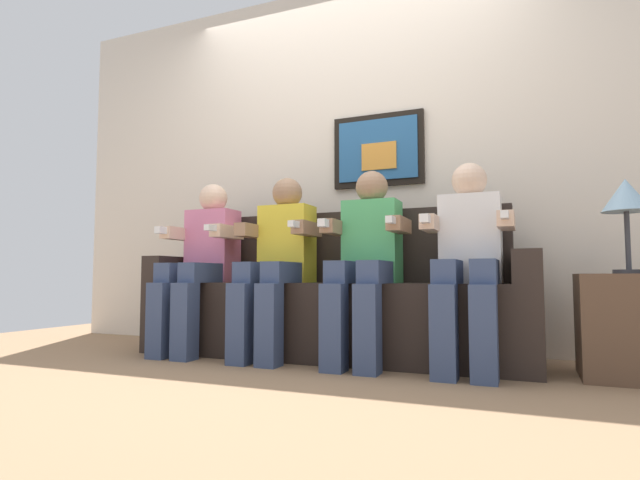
# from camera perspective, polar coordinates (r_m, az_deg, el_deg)

# --- Properties ---
(ground_plane) EXTENTS (6.21, 6.21, 0.00)m
(ground_plane) POSITION_cam_1_polar(r_m,az_deg,el_deg) (2.84, -1.19, -14.04)
(ground_plane) COLOR #8C6B4C
(back_wall_assembly) EXTENTS (4.77, 0.10, 2.60)m
(back_wall_assembly) POSITION_cam_1_polar(r_m,az_deg,el_deg) (3.60, 3.85, 8.92)
(back_wall_assembly) COLOR beige
(back_wall_assembly) RESTS_ON ground_plane
(couch) EXTENTS (2.37, 0.58, 0.90)m
(couch) POSITION_cam_1_polar(r_m,az_deg,el_deg) (3.10, 1.26, -7.38)
(couch) COLOR #2D231E
(couch) RESTS_ON ground_plane
(person_leftmost) EXTENTS (0.46, 0.56, 1.11)m
(person_leftmost) POSITION_cam_1_polar(r_m,az_deg,el_deg) (3.35, -13.26, -2.01)
(person_leftmost) COLOR pink
(person_leftmost) RESTS_ON ground_plane
(person_left_center) EXTENTS (0.46, 0.56, 1.11)m
(person_left_center) POSITION_cam_1_polar(r_m,az_deg,el_deg) (3.06, -4.75, -1.92)
(person_left_center) COLOR yellow
(person_left_center) RESTS_ON ground_plane
(person_right_center) EXTENTS (0.46, 0.56, 1.11)m
(person_right_center) POSITION_cam_1_polar(r_m,az_deg,el_deg) (2.85, 5.25, -1.74)
(person_right_center) COLOR #4CB266
(person_right_center) RESTS_ON ground_plane
(person_rightmost) EXTENTS (0.46, 0.56, 1.11)m
(person_rightmost) POSITION_cam_1_polar(r_m,az_deg,el_deg) (2.74, 16.45, -1.49)
(person_rightmost) COLOR white
(person_rightmost) RESTS_ON ground_plane
(side_table_right) EXTENTS (0.40, 0.40, 0.50)m
(side_table_right) POSITION_cam_1_polar(r_m,az_deg,el_deg) (2.82, 31.22, -8.37)
(side_table_right) COLOR brown
(side_table_right) RESTS_ON ground_plane
(table_lamp) EXTENTS (0.22, 0.22, 0.46)m
(table_lamp) POSITION_cam_1_polar(r_m,az_deg,el_deg) (2.85, 31.33, 3.94)
(table_lamp) COLOR #333338
(table_lamp) RESTS_ON side_table_right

